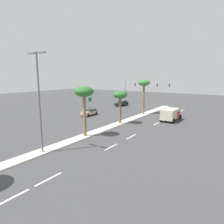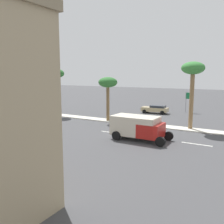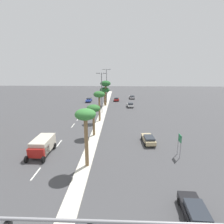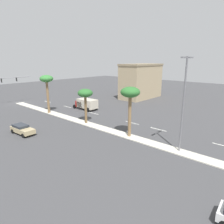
% 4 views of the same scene
% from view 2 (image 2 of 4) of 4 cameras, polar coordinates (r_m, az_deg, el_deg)
% --- Properties ---
extents(ground_plane, '(160.00, 160.00, 0.00)m').
position_cam_2_polar(ground_plane, '(39.56, -11.45, -0.84)').
color(ground_plane, '#424244').
extents(median_curb, '(1.80, 87.78, 0.12)m').
position_cam_2_polar(median_curb, '(46.57, -20.43, 0.29)').
color(median_curb, beige).
rests_on(median_curb, ground).
extents(lane_stripe_inboard, '(0.20, 2.80, 0.01)m').
position_cam_2_polar(lane_stripe_inboard, '(24.59, 18.81, -6.99)').
color(lane_stripe_inboard, silver).
rests_on(lane_stripe_inboard, ground).
extents(lane_stripe_leading, '(0.20, 2.80, 0.01)m').
position_cam_2_polar(lane_stripe_leading, '(27.74, 0.08, -4.73)').
color(lane_stripe_leading, silver).
rests_on(lane_stripe_leading, ground).
extents(lane_stripe_center, '(0.20, 2.80, 0.01)m').
position_cam_2_polar(lane_stripe_center, '(33.68, -14.53, -2.60)').
color(lane_stripe_center, silver).
rests_on(lane_stripe_center, ground).
extents(lane_stripe_front, '(0.20, 2.80, 0.01)m').
position_cam_2_polar(lane_stripe_front, '(37.46, -20.14, -1.73)').
color(lane_stripe_front, silver).
rests_on(lane_stripe_front, ground).
extents(directional_road_sign, '(0.10, 1.29, 3.36)m').
position_cam_2_polar(directional_road_sign, '(43.64, 17.33, 2.99)').
color(directional_road_sign, gray).
rests_on(directional_road_sign, ground).
extents(palm_tree_left, '(2.63, 2.63, 7.73)m').
position_cam_2_polar(palm_tree_left, '(30.07, 18.03, 8.64)').
color(palm_tree_left, olive).
rests_on(palm_tree_left, median_curb).
extents(palm_tree_trailing, '(2.56, 2.56, 5.92)m').
position_cam_2_polar(palm_tree_trailing, '(33.76, -0.96, 6.41)').
color(palm_tree_trailing, brown).
rests_on(palm_tree_trailing, median_curb).
extents(palm_tree_front, '(2.71, 2.71, 7.14)m').
position_cam_2_polar(palm_tree_front, '(39.61, -12.84, 8.09)').
color(palm_tree_front, olive).
rests_on(palm_tree_front, median_curb).
extents(street_lamp_mid, '(2.90, 0.24, 11.09)m').
position_cam_2_polar(street_lamp_mid, '(44.98, -20.00, 8.30)').
color(street_lamp_mid, slate).
rests_on(street_lamp_mid, median_curb).
extents(sedan_tan_leading, '(2.08, 4.41, 1.34)m').
position_cam_2_polar(sedan_tan_leading, '(41.63, 9.89, 0.70)').
color(sedan_tan_leading, tan).
rests_on(sedan_tan_leading, ground).
extents(sedan_white_trailing, '(2.08, 3.91, 1.49)m').
position_cam_2_polar(sedan_white_trailing, '(57.09, -18.64, 2.58)').
color(sedan_white_trailing, silver).
rests_on(sedan_white_trailing, ground).
extents(box_truck, '(2.67, 5.76, 2.35)m').
position_cam_2_polar(box_truck, '(24.64, 6.24, -3.42)').
color(box_truck, '#B21E19').
rests_on(box_truck, ground).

